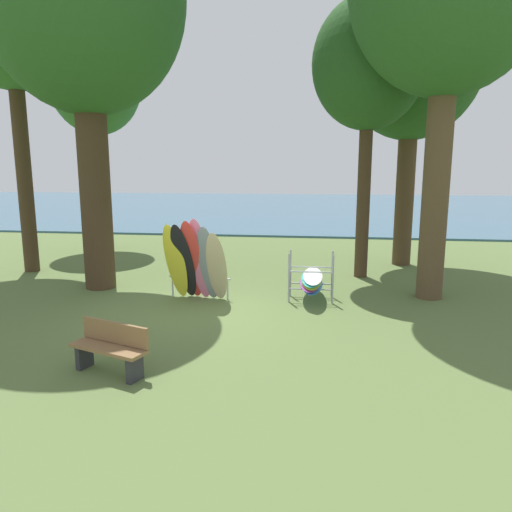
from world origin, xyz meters
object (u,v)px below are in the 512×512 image
(tree_mid_behind, at_px, (369,66))
(tree_deep_back, at_px, (95,84))
(leaning_board_pile, at_px, (195,263))
(board_storage_rack, at_px, (311,280))
(tree_far_right_back, at_px, (412,60))
(park_bench, at_px, (111,347))

(tree_mid_behind, height_order, tree_deep_back, tree_deep_back)
(tree_mid_behind, bearing_deg, leaning_board_pile, -141.98)
(board_storage_rack, bearing_deg, tree_mid_behind, 62.61)
(tree_mid_behind, xyz_separation_m, leaning_board_pile, (-4.41, -3.45, -5.28))
(tree_far_right_back, bearing_deg, park_bench, -122.24)
(tree_deep_back, bearing_deg, tree_far_right_back, -9.51)
(tree_far_right_back, xyz_separation_m, park_bench, (-6.31, -10.00, -6.42))
(tree_deep_back, xyz_separation_m, board_storage_rack, (8.94, -7.04, -6.17))
(tree_mid_behind, height_order, board_storage_rack, tree_mid_behind)
(leaning_board_pile, height_order, board_storage_rack, leaning_board_pile)
(leaning_board_pile, xyz_separation_m, park_bench, (-0.31, -4.39, -0.56))
(tree_far_right_back, xyz_separation_m, board_storage_rack, (-3.07, -5.03, -6.35))
(tree_mid_behind, bearing_deg, tree_deep_back, 158.22)
(tree_mid_behind, xyz_separation_m, board_storage_rack, (-1.49, -2.87, -5.78))
(tree_deep_back, height_order, board_storage_rack, tree_deep_back)
(tree_far_right_back, bearing_deg, tree_deep_back, 170.49)
(tree_deep_back, height_order, leaning_board_pile, tree_deep_back)
(tree_mid_behind, relative_size, leaning_board_pile, 3.79)
(tree_deep_back, bearing_deg, tree_mid_behind, -21.78)
(tree_far_right_back, height_order, board_storage_rack, tree_far_right_back)
(tree_mid_behind, height_order, tree_far_right_back, tree_far_right_back)
(leaning_board_pile, bearing_deg, park_bench, -94.05)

